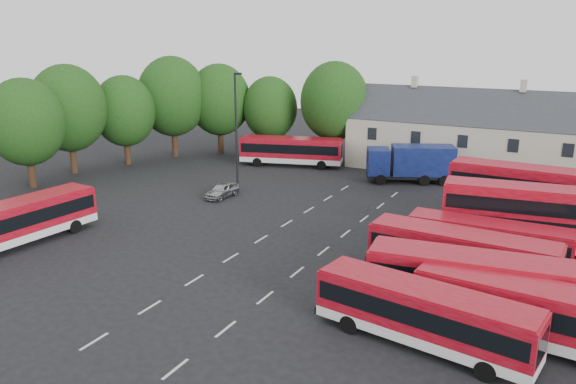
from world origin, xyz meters
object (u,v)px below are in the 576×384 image
at_px(bus_row_a, 424,311).
at_px(bus_west, 19,219).
at_px(bus_dd_south, 528,214).
at_px(silver_car, 222,190).
at_px(box_truck, 412,162).
at_px(lamppost, 236,129).

xyz_separation_m(bus_row_a, bus_west, (-28.70, -0.04, 0.11)).
bearing_deg(bus_row_a, bus_dd_south, 87.57).
bearing_deg(silver_car, bus_dd_south, 0.23).
xyz_separation_m(bus_row_a, box_truck, (-9.15, 29.99, 0.30)).
distance_m(bus_row_a, silver_car, 28.30).
xyz_separation_m(box_truck, lamppost, (-13.96, -10.42, 3.80)).
distance_m(bus_row_a, bus_dd_south, 15.85).
bearing_deg(silver_car, bus_west, -106.73).
xyz_separation_m(bus_row_a, lamppost, (-23.12, 19.57, 4.10)).
bearing_deg(silver_car, lamppost, 96.58).
relative_size(bus_dd_south, lamppost, 1.03).
bearing_deg(bus_row_a, box_truck, 115.51).
height_order(bus_west, silver_car, bus_west).
relative_size(bus_dd_south, bus_west, 1.00).
relative_size(bus_row_a, lamppost, 0.98).
distance_m(bus_row_a, box_truck, 31.36).
distance_m(box_truck, silver_car, 19.26).
xyz_separation_m(bus_row_a, silver_car, (-22.90, 16.57, -1.14)).
height_order(bus_row_a, box_truck, box_truck).
xyz_separation_m(silver_car, lamppost, (-0.21, 3.00, 5.24)).
distance_m(silver_car, lamppost, 6.04).
xyz_separation_m(bus_west, box_truck, (19.55, 30.03, 0.19)).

